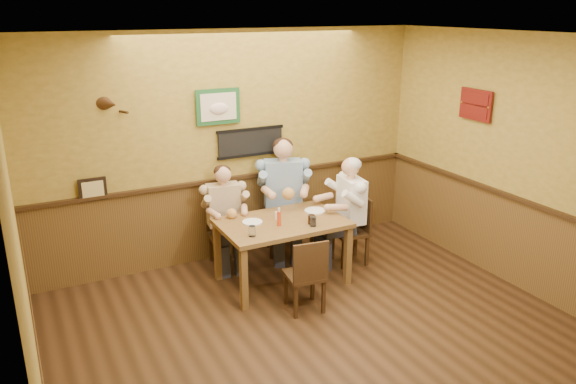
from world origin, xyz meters
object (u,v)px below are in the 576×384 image
object	(u,v)px
chair_near_side	(305,273)
diner_blue_polo	(283,203)
diner_tan_shirt	(224,221)
chair_right_end	(350,231)
hot_sauce_bottle	(279,218)
chair_back_left	(225,234)
water_glass_mid	(313,221)
pepper_shaker	(279,215)
water_glass_left	(252,231)
cola_tumbler	(311,219)
dining_table	(282,229)
salt_shaker	(277,216)
chair_back_right	(283,218)
diner_white_elder	(351,217)

from	to	relation	value
chair_near_side	diner_blue_polo	bearing A→B (deg)	-100.19
diner_tan_shirt	chair_right_end	bearing A→B (deg)	-18.30
chair_near_side	hot_sauce_bottle	bearing A→B (deg)	-80.12
chair_back_left	hot_sauce_bottle	bearing A→B (deg)	-61.93
chair_near_side	diner_blue_polo	xyz separation A→B (m)	(0.45, 1.39, 0.27)
chair_back_left	chair_near_side	world-z (taller)	chair_near_side
water_glass_mid	pepper_shaker	bearing A→B (deg)	124.68
diner_blue_polo	water_glass_left	world-z (taller)	diner_blue_polo
chair_near_side	cola_tumbler	xyz separation A→B (m)	(0.32, 0.44, 0.39)
chair_right_end	pepper_shaker	xyz separation A→B (m)	(-0.98, -0.02, 0.38)
chair_near_side	water_glass_mid	distance (m)	0.62
water_glass_mid	chair_right_end	bearing A→B (deg)	26.54
water_glass_left	hot_sauce_bottle	distance (m)	0.41
cola_tumbler	dining_table	bearing A→B (deg)	138.14
diner_tan_shirt	salt_shaker	distance (m)	0.80
chair_back_right	water_glass_mid	xyz separation A→B (m)	(-0.14, -1.02, 0.33)
chair_back_right	chair_right_end	xyz separation A→B (m)	(0.60, -0.65, -0.05)
chair_right_end	dining_table	bearing A→B (deg)	-78.14
diner_tan_shirt	pepper_shaker	size ratio (longest dim) A/B	11.54
chair_back_right	water_glass_left	bearing A→B (deg)	-112.43
chair_back_left	chair_right_end	distance (m)	1.54
chair_near_side	diner_white_elder	size ratio (longest dim) A/B	0.68
chair_back_right	diner_tan_shirt	xyz separation A→B (m)	(-0.79, 0.01, 0.09)
cola_tumbler	salt_shaker	xyz separation A→B (m)	(-0.28, 0.30, -0.01)
chair_near_side	salt_shaker	bearing A→B (deg)	-85.29
dining_table	pepper_shaker	world-z (taller)	pepper_shaker
diner_white_elder	salt_shaker	bearing A→B (deg)	-82.29
water_glass_left	cola_tumbler	xyz separation A→B (m)	(0.72, 0.02, -0.00)
chair_back_left	water_glass_mid	bearing A→B (deg)	-50.57
cola_tumbler	salt_shaker	world-z (taller)	cola_tumbler
salt_shaker	pepper_shaker	world-z (taller)	pepper_shaker
dining_table	diner_tan_shirt	distance (m)	0.85
chair_right_end	diner_blue_polo	xyz separation A→B (m)	(-0.60, 0.65, 0.26)
water_glass_mid	pepper_shaker	size ratio (longest dim) A/B	1.07
pepper_shaker	water_glass_left	bearing A→B (deg)	-146.78
diner_tan_shirt	cola_tumbler	xyz separation A→B (m)	(0.67, -0.96, 0.23)
pepper_shaker	water_glass_mid	bearing A→B (deg)	-55.32
chair_back_left	diner_white_elder	world-z (taller)	diner_white_elder
chair_back_right	hot_sauce_bottle	bearing A→B (deg)	-100.53
chair_back_right	chair_back_left	bearing A→B (deg)	-162.05
water_glass_mid	pepper_shaker	xyz separation A→B (m)	(-0.24, 0.35, -0.00)
dining_table	pepper_shaker	xyz separation A→B (m)	(-0.01, 0.06, 0.14)
diner_tan_shirt	chair_back_right	bearing A→B (deg)	6.25
salt_shaker	chair_back_right	bearing A→B (deg)	58.06
chair_right_end	pepper_shaker	distance (m)	1.05
diner_white_elder	water_glass_left	size ratio (longest dim) A/B	10.75
chair_back_left	hot_sauce_bottle	xyz separation A→B (m)	(0.33, -0.85, 0.44)
water_glass_left	hot_sauce_bottle	xyz separation A→B (m)	(0.38, 0.14, 0.04)
water_glass_left	pepper_shaker	world-z (taller)	water_glass_left
pepper_shaker	cola_tumbler	bearing A→B (deg)	-47.84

